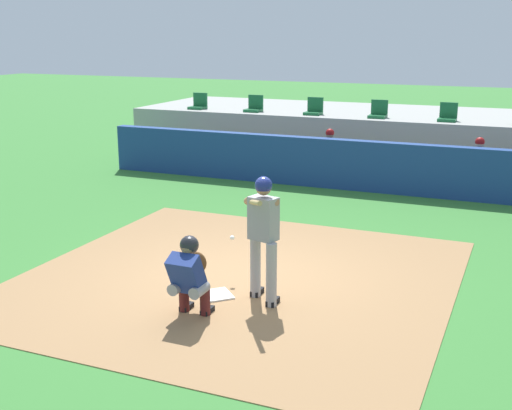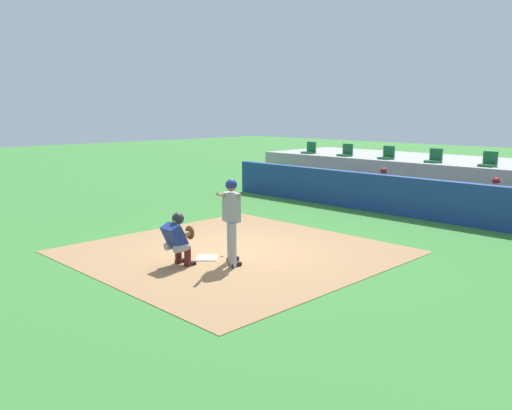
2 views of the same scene
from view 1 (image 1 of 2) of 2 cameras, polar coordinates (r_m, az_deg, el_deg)
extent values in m
plane|color=#387A33|center=(10.28, -1.52, -6.32)|extent=(80.00, 80.00, 0.00)
cube|color=#9E754C|center=(10.28, -1.52, -6.28)|extent=(6.40, 6.40, 0.01)
cube|color=white|center=(9.60, -3.51, -7.75)|extent=(0.62, 0.62, 0.02)
cylinder|color=#99999E|center=(9.42, -0.05, -5.32)|extent=(0.15, 0.15, 0.92)
cylinder|color=#99999E|center=(9.09, 1.33, -6.08)|extent=(0.15, 0.15, 0.92)
cube|color=gray|center=(9.02, 0.64, -1.16)|extent=(0.43, 0.33, 0.60)
sphere|color=#996B4C|center=(8.91, 0.65, 1.50)|extent=(0.21, 0.21, 0.21)
sphere|color=navy|center=(8.90, 0.65, 1.72)|extent=(0.24, 0.24, 0.24)
cylinder|color=#996B4C|center=(9.14, -0.64, 0.42)|extent=(0.22, 0.26, 0.17)
cylinder|color=#996B4C|center=(9.07, 0.51, 0.30)|extent=(0.57, 0.28, 0.18)
cylinder|color=tan|center=(8.84, -0.24, 0.24)|extent=(0.54, 0.73, 0.24)
cube|color=black|center=(9.62, 0.09, -7.53)|extent=(0.12, 0.26, 0.09)
cube|color=black|center=(9.30, 1.46, -8.35)|extent=(0.12, 0.26, 0.09)
cylinder|color=gray|center=(8.88, -6.74, -6.98)|extent=(0.16, 0.32, 0.16)
cylinder|color=#4C1919|center=(9.08, -6.22, -7.90)|extent=(0.14, 0.14, 0.42)
cube|color=black|center=(9.19, -6.01, -8.74)|extent=(0.11, 0.24, 0.08)
cylinder|color=gray|center=(8.74, -4.90, -7.31)|extent=(0.16, 0.32, 0.16)
cylinder|color=#4C1919|center=(8.94, -4.41, -8.23)|extent=(0.14, 0.14, 0.42)
cube|color=black|center=(9.05, -4.22, -9.09)|extent=(0.11, 0.24, 0.08)
cube|color=navy|center=(8.69, -6.02, -5.90)|extent=(0.40, 0.44, 0.57)
cube|color=#2D2D33|center=(8.78, -5.64, -5.65)|extent=(0.38, 0.25, 0.45)
sphere|color=#996B4C|center=(8.64, -5.82, -3.61)|extent=(0.21, 0.21, 0.21)
sphere|color=#232328|center=(8.65, -5.76, -3.45)|extent=(0.25, 0.25, 0.25)
cylinder|color=#996B4C|center=(8.89, -5.54, -5.40)|extent=(0.10, 0.45, 0.10)
ellipsoid|color=brown|center=(9.09, -5.08, -4.93)|extent=(0.28, 0.12, 0.30)
sphere|color=white|center=(10.03, -2.07, -2.84)|extent=(0.07, 0.07, 0.07)
cube|color=navy|center=(16.04, 8.09, 3.46)|extent=(13.00, 0.30, 1.20)
cube|color=olive|center=(17.07, 8.91, 2.82)|extent=(11.80, 0.44, 0.45)
cylinder|color=#939399|center=(17.02, 5.69, 3.80)|extent=(0.15, 0.40, 0.15)
cylinder|color=#939399|center=(16.89, 5.46, 2.80)|extent=(0.13, 0.13, 0.45)
cube|color=maroon|center=(16.88, 5.40, 2.15)|extent=(0.11, 0.24, 0.08)
cylinder|color=#939399|center=(16.95, 6.53, 3.73)|extent=(0.15, 0.40, 0.15)
cylinder|color=#939399|center=(16.81, 6.31, 2.73)|extent=(0.13, 0.13, 0.45)
cube|color=maroon|center=(16.81, 6.24, 2.08)|extent=(0.11, 0.24, 0.08)
cube|color=navy|center=(17.15, 6.35, 4.78)|extent=(0.36, 0.22, 0.54)
sphere|color=#996B4C|center=(17.08, 6.38, 6.07)|extent=(0.20, 0.20, 0.20)
sphere|color=maroon|center=(17.08, 6.39, 6.20)|extent=(0.22, 0.22, 0.22)
cylinder|color=#996B4C|center=(17.09, 5.56, 4.40)|extent=(0.09, 0.41, 0.22)
cylinder|color=#996B4C|center=(16.98, 6.85, 4.29)|extent=(0.09, 0.41, 0.22)
cylinder|color=#939399|center=(16.35, 18.03, 2.69)|extent=(0.15, 0.40, 0.15)
cylinder|color=#939399|center=(16.21, 17.89, 1.65)|extent=(0.13, 0.13, 0.45)
cube|color=maroon|center=(16.20, 17.82, 0.97)|extent=(0.11, 0.24, 0.08)
cylinder|color=#939399|center=(16.33, 18.94, 2.61)|extent=(0.15, 0.40, 0.15)
cylinder|color=#939399|center=(16.19, 18.80, 1.56)|extent=(0.13, 0.13, 0.45)
cube|color=maroon|center=(16.18, 18.73, 0.88)|extent=(0.11, 0.24, 0.08)
cube|color=navy|center=(16.50, 18.62, 3.71)|extent=(0.36, 0.22, 0.54)
sphere|color=tan|center=(16.44, 18.73, 5.04)|extent=(0.20, 0.20, 0.20)
sphere|color=maroon|center=(16.43, 18.74, 5.18)|extent=(0.22, 0.22, 0.22)
cylinder|color=tan|center=(16.40, 17.86, 3.32)|extent=(0.09, 0.41, 0.22)
cylinder|color=tan|center=(16.37, 19.25, 3.19)|extent=(0.09, 0.41, 0.22)
cube|color=#9E9E99|center=(20.25, 11.34, 5.93)|extent=(15.00, 4.40, 1.40)
cube|color=#196033|center=(20.53, -5.07, 8.35)|extent=(0.46, 0.46, 0.08)
cube|color=#196033|center=(20.68, -4.82, 9.07)|extent=(0.46, 0.06, 0.40)
cube|color=#196033|center=(19.73, -0.24, 8.16)|extent=(0.46, 0.46, 0.08)
cube|color=#196033|center=(19.89, -0.02, 8.90)|extent=(0.46, 0.06, 0.40)
cube|color=#196033|center=(19.09, 4.94, 7.88)|extent=(0.46, 0.46, 0.08)
cube|color=#196033|center=(19.25, 5.14, 8.65)|extent=(0.46, 0.06, 0.40)
cube|color=#196033|center=(18.60, 10.43, 7.52)|extent=(0.46, 0.46, 0.08)
cube|color=#196033|center=(18.77, 10.60, 8.31)|extent=(0.46, 0.06, 0.40)
cube|color=#196033|center=(18.30, 16.15, 7.07)|extent=(0.46, 0.46, 0.08)
cube|color=#196033|center=(18.47, 16.28, 7.88)|extent=(0.46, 0.06, 0.40)
camera|label=2|loc=(4.70, 98.70, -8.88)|focal=36.79mm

